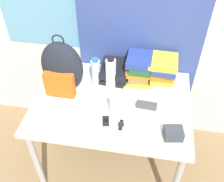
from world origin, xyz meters
TOP-DOWN VIEW (x-y plane):
  - wall_back at (-0.00, 0.95)m, footprint 6.00×0.06m
  - curtain_blue at (0.15, 0.90)m, footprint 1.00×0.04m
  - desk at (0.00, 0.43)m, footprint 1.18×0.87m
  - backpack at (-0.39, 0.50)m, footprint 0.32×0.21m
  - book_stack_left at (-0.02, 0.72)m, footprint 0.25×0.29m
  - book_stack_center at (0.17, 0.72)m, footprint 0.23×0.26m
  - book_stack_right at (0.36, 0.72)m, footprint 0.23×0.29m
  - water_bottle at (-0.16, 0.63)m, footprint 0.07×0.07m
  - sports_bottle at (-0.04, 0.60)m, footprint 0.08×0.08m
  - sunscreen_bottle at (0.03, 0.31)m, footprint 0.05×0.05m
  - cell_phone at (-0.01, 0.22)m, footprint 0.06×0.09m
  - sunglasses_case at (0.26, 0.41)m, footprint 0.15×0.07m
  - camera_pouch at (0.45, 0.17)m, footprint 0.14×0.12m
  - wristwatch at (0.10, 0.21)m, footprint 0.04×0.10m

SIDE VIEW (x-z plane):
  - desk at x=0.00m, z-range 0.30..1.07m
  - wristwatch at x=0.10m, z-range 0.77..0.78m
  - cell_phone at x=-0.01m, z-range 0.77..0.79m
  - sunglasses_case at x=0.26m, z-range 0.77..0.81m
  - camera_pouch at x=0.45m, z-range 0.77..0.85m
  - book_stack_left at x=-0.02m, z-range 0.77..0.90m
  - sunscreen_bottle at x=0.03m, z-range 0.77..0.95m
  - water_bottle at x=-0.16m, z-range 0.77..1.00m
  - book_stack_center at x=0.17m, z-range 0.78..1.01m
  - book_stack_right at x=0.36m, z-range 0.78..1.01m
  - sports_bottle at x=-0.04m, z-range 0.77..1.04m
  - backpack at x=-0.39m, z-range 0.74..1.23m
  - curtain_blue at x=0.15m, z-range 0.00..2.50m
  - wall_back at x=0.00m, z-range 0.00..2.50m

